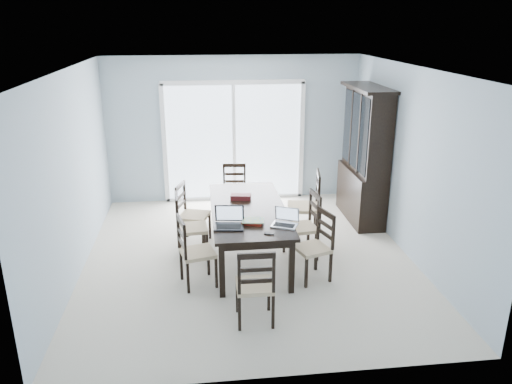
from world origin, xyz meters
TOP-DOWN VIEW (x-y plane):
  - floor at (0.00, 0.00)m, footprint 5.00×5.00m
  - ceiling at (0.00, 0.00)m, footprint 5.00×5.00m
  - back_wall at (0.00, 2.50)m, footprint 4.50×0.02m
  - wall_left at (-2.25, 0.00)m, footprint 0.02×5.00m
  - wall_right at (2.25, 0.00)m, footprint 0.02×5.00m
  - balcony at (0.00, 3.50)m, footprint 4.50×2.00m
  - railing at (0.00, 4.50)m, footprint 4.50×0.06m
  - dining_table at (0.00, 0.00)m, footprint 1.00×2.20m
  - china_hutch at (2.02, 1.25)m, footprint 0.50×1.38m
  - sliding_door at (0.00, 2.48)m, footprint 2.52×0.05m
  - chair_left_near at (-0.79, -0.67)m, footprint 0.49×0.48m
  - chair_left_mid at (-0.86, 0.11)m, footprint 0.44×0.43m
  - chair_left_far at (-0.83, 0.62)m, footprint 0.51×0.50m
  - chair_right_near at (0.83, -0.66)m, footprint 0.50×0.50m
  - chair_right_mid at (0.82, -0.03)m, footprint 0.47×0.46m
  - chair_right_far at (0.99, 0.59)m, footprint 0.54×0.53m
  - chair_end_near at (-0.09, -1.63)m, footprint 0.41×0.42m
  - chair_end_far at (-0.07, 1.62)m, footprint 0.43×0.44m
  - laptop_dark at (-0.31, -0.65)m, footprint 0.39×0.30m
  - laptop_silver at (0.38, -0.68)m, footprint 0.37×0.33m
  - book_stack at (-0.00, -0.54)m, footprint 0.31×0.25m
  - cell_phone at (0.16, -0.90)m, footprint 0.13×0.08m
  - game_box at (-0.07, 0.35)m, footprint 0.31×0.20m
  - hot_tub at (-0.96, 3.67)m, footprint 2.05×1.90m

SIDE VIEW (x-z plane):
  - balcony at x=0.00m, z-range -0.10..0.00m
  - floor at x=0.00m, z-range 0.00..0.00m
  - hot_tub at x=-0.96m, z-range 0.00..0.93m
  - chair_end_far at x=-0.07m, z-range 0.03..1.06m
  - railing at x=0.00m, z-range 0.00..1.10m
  - chair_right_near at x=0.83m, z-range 0.03..1.07m
  - chair_left_near at x=-0.79m, z-range 0.03..1.09m
  - chair_end_near at x=-0.09m, z-range 0.03..1.09m
  - chair_left_far at x=-0.83m, z-range 0.03..1.10m
  - chair_left_mid at x=-0.86m, z-range 0.03..1.11m
  - chair_right_mid at x=0.82m, z-range 0.03..1.11m
  - chair_right_far at x=0.99m, z-range 0.03..1.24m
  - dining_table at x=0.00m, z-range 0.30..1.05m
  - cell_phone at x=0.16m, z-range 0.75..0.76m
  - book_stack at x=0.00m, z-range 0.75..0.80m
  - game_box at x=-0.07m, z-range 0.75..0.82m
  - laptop_silver at x=0.38m, z-range 0.70..0.91m
  - laptop_dark at x=-0.31m, z-range 0.69..0.94m
  - china_hutch at x=2.02m, z-range -0.03..2.17m
  - sliding_door at x=0.00m, z-range 0.00..2.18m
  - back_wall at x=0.00m, z-range 0.00..2.60m
  - wall_left at x=-2.25m, z-range 0.00..2.60m
  - wall_right at x=2.25m, z-range 0.00..2.60m
  - ceiling at x=0.00m, z-range 2.60..2.60m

